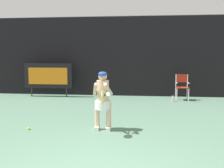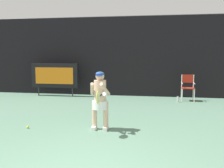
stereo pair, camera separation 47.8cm
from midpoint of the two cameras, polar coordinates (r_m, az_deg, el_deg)
The scene contains 7 objects.
backdrop_screen at distance 12.26m, azimuth 1.94°, elevation 5.89°, with size 18.00×0.12×3.66m.
scoreboard at distance 12.41m, azimuth -14.57°, elevation 1.70°, with size 2.20×0.21×1.50m.
umpire_chair at distance 11.48m, azimuth 13.69°, elevation -0.30°, with size 0.52×0.44×1.08m.
water_bottle at distance 11.07m, azimuth 11.73°, elevation -3.09°, with size 0.07×0.07×0.27m.
tennis_player at distance 6.77m, azimuth -4.02°, elevation -3.05°, with size 0.53×0.60×1.50m.
tennis_racket at distance 6.22m, azimuth -4.21°, elevation -2.85°, with size 0.03×0.60×0.31m.
tennis_ball_loose at distance 7.32m, azimuth -19.27°, elevation -9.03°, with size 0.07×0.07×0.07m.
Camera 1 is at (0.74, -3.76, 1.96)m, focal length 42.53 mm.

